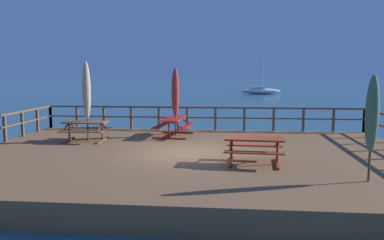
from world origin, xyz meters
The scene contains 10 objects.
ground_plane centered at (0.00, 0.00, 0.00)m, with size 600.00×600.00×0.00m, color #2D5B6B.
wooden_deck centered at (0.00, 0.00, 0.34)m, with size 14.89×10.52×0.67m, color brown.
railing_waterside_far centered at (0.00, 5.11, 1.40)m, with size 14.69×0.10×1.09m.
picnic_table_mid_left centered at (2.05, -1.39, 1.22)m, with size 1.79×1.52×0.78m.
picnic_table_mid_right centered at (-4.29, 1.81, 1.22)m, with size 1.72×1.44×0.78m.
picnic_table_back_left centered at (-1.02, 3.26, 1.23)m, with size 1.57×2.01×0.78m.
patio_umbrella_short_front centered at (4.74, -3.01, 2.34)m, with size 0.32×0.32×2.62m.
patio_umbrella_tall_mid_right centered at (-4.22, 1.86, 2.64)m, with size 0.32×0.32×3.10m.
patio_umbrella_tall_back_left centered at (-0.95, 3.33, 2.49)m, with size 0.32×0.32×2.86m.
sailboat_distant centered at (6.00, 47.51, 0.51)m, with size 6.11×2.15×7.72m.
Camera 1 is at (1.32, -12.66, 3.35)m, focal length 36.19 mm.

